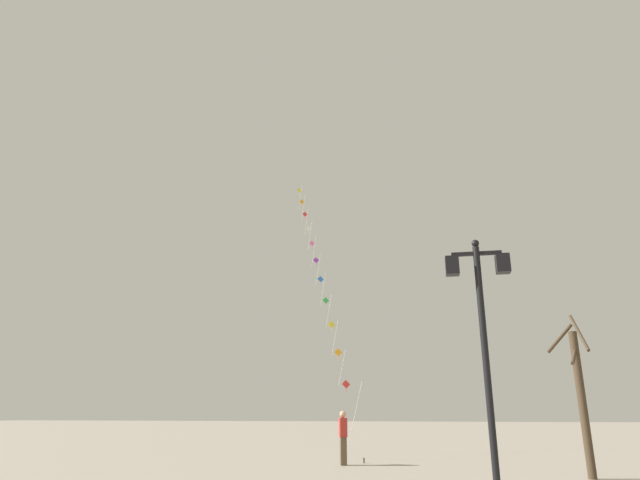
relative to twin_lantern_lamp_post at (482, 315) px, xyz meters
The scene contains 5 objects.
ground_plane 11.05m from the twin_lantern_lamp_post, 102.19° to the left, with size 160.00×160.00×0.00m, color gray.
twin_lantern_lamp_post is the anchor object (origin of this frame).
kite_train 17.96m from the twin_lantern_lamp_post, 111.99° to the left, with size 5.99×14.91×16.82m.
kite_flyer 8.88m from the twin_lantern_lamp_post, 118.40° to the left, with size 0.34×0.63×1.71m.
bare_tree 5.77m from the twin_lantern_lamp_post, 58.56° to the left, with size 0.80×1.58×4.31m.
Camera 1 is at (0.97, -1.81, 1.69)m, focal length 30.46 mm.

